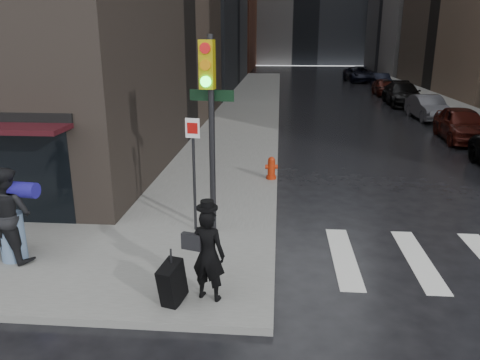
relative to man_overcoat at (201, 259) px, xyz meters
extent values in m
plane|color=black|center=(-0.71, 1.21, -0.94)|extent=(140.00, 140.00, 0.00)
cube|color=slate|center=(-0.71, 28.21, -0.86)|extent=(4.00, 50.00, 0.15)
cube|color=slate|center=(12.79, 28.21, -0.86)|extent=(3.00, 50.00, 0.15)
cube|color=silver|center=(2.79, 2.21, -0.93)|extent=(0.50, 3.00, 0.01)
cube|color=silver|center=(4.39, 2.21, -0.93)|extent=(0.50, 3.00, 0.01)
imported|color=black|center=(0.13, 0.05, 0.06)|extent=(0.71, 0.57, 1.71)
cylinder|color=black|center=(0.13, 0.05, 0.94)|extent=(0.36, 0.36, 0.05)
cylinder|color=black|center=(0.13, 0.05, 1.00)|extent=(0.23, 0.23, 0.14)
cube|color=black|center=(-0.16, 0.07, 0.29)|extent=(0.38, 0.21, 0.30)
cube|color=black|center=(-0.48, -0.19, -0.39)|extent=(0.46, 0.72, 0.86)
cylinder|color=black|center=(-0.48, -0.19, 0.06)|extent=(0.03, 0.03, 0.40)
imported|color=black|center=(-4.18, 1.22, 0.22)|extent=(1.16, 1.02, 2.01)
cube|color=black|center=(-4.56, 1.55, -0.19)|extent=(0.67, 0.49, 0.38)
cylinder|color=navy|center=(-3.82, 1.25, 0.75)|extent=(0.64, 0.39, 0.32)
cylinder|color=black|center=(-0.21, 3.04, 1.49)|extent=(0.14, 0.14, 4.55)
cube|color=#B8A50C|center=(-0.25, 2.79, 3.13)|extent=(0.35, 0.25, 1.02)
cylinder|color=red|center=(-0.27, 2.68, 3.48)|extent=(0.23, 0.09, 0.23)
cylinder|color=orange|center=(-0.27, 2.68, 3.13)|extent=(0.23, 0.09, 0.23)
cylinder|color=#19E533|center=(-0.27, 2.68, 2.79)|extent=(0.23, 0.09, 0.23)
cylinder|color=black|center=(-0.66, 3.11, 0.58)|extent=(0.07, 0.07, 2.73)
cube|color=white|center=(-0.66, 3.08, 1.71)|extent=(0.34, 0.07, 0.45)
cube|color=black|center=(-0.21, 3.12, 2.45)|extent=(1.02, 0.19, 0.25)
cylinder|color=#A7260A|center=(1.09, 7.51, -0.74)|extent=(0.33, 0.33, 0.10)
cylinder|color=#A7260A|center=(1.09, 7.51, -0.48)|extent=(0.24, 0.24, 0.61)
sphere|color=#A7260A|center=(1.09, 7.51, -0.16)|extent=(0.22, 0.22, 0.22)
cylinder|color=#A7260A|center=(1.09, 7.51, -0.38)|extent=(0.42, 0.17, 0.14)
imported|color=#3A100B|center=(9.71, 14.85, -0.17)|extent=(2.16, 4.63, 1.53)
imported|color=#48484C|center=(9.91, 20.73, -0.25)|extent=(1.66, 4.25, 1.38)
imported|color=black|center=(9.90, 26.62, -0.16)|extent=(2.36, 5.42, 1.55)
imported|color=#3B110B|center=(9.86, 32.50, -0.28)|extent=(1.56, 3.88, 1.32)
imported|color=black|center=(10.80, 38.38, -0.28)|extent=(1.46, 4.05, 1.33)
imported|color=black|center=(9.74, 44.27, -0.14)|extent=(3.05, 5.94, 1.60)
camera|label=1|loc=(1.30, -7.29, 3.71)|focal=35.00mm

